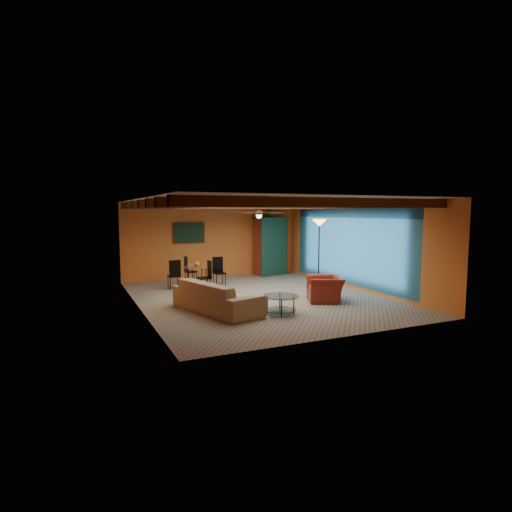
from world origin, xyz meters
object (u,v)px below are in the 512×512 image
coffee_table (281,305)px  potted_plant (271,212)px  armoire (271,247)px  sofa (217,296)px  dining_table (197,273)px  floor_lamp (319,254)px  vase (197,255)px  armchair (325,289)px

coffee_table → potted_plant: 6.51m
armoire → sofa: bearing=-142.3°
dining_table → armoire: size_ratio=0.84×
armoire → floor_lamp: 3.16m
potted_plant → vase: potted_plant is taller
sofa → coffee_table: 1.55m
dining_table → sofa: bearing=-98.2°
armchair → dining_table: bearing=-119.0°
sofa → dining_table: (0.48, 3.30, 0.10)m
potted_plant → vase: size_ratio=2.79×
sofa → dining_table: size_ratio=1.41×
armchair → vase: vase is taller
potted_plant → sofa: bearing=-128.7°
armoire → vase: bearing=-170.3°
sofa → dining_table: 3.34m
sofa → floor_lamp: floor_lamp is taller
sofa → coffee_table: sofa is taller
armchair → armoire: (0.77, 4.83, 0.73)m
coffee_table → potted_plant: size_ratio=1.77×
sofa → potted_plant: 6.38m
armchair → dining_table: size_ratio=0.57×
sofa → armoire: (3.79, 4.73, 0.69)m
floor_lamp → vase: size_ratio=12.22×
coffee_table → floor_lamp: (2.62, 2.45, 0.86)m
coffee_table → armoire: (2.52, 5.61, 0.83)m
coffee_table → armoire: size_ratio=0.41×
sofa → coffee_table: (1.27, -0.87, -0.14)m
potted_plant → armchair: bearing=-99.0°
dining_table → armoire: armoire is taller
armchair → floor_lamp: size_ratio=0.47×
potted_plant → dining_table: bearing=-156.7°
coffee_table → dining_table: bearing=100.7°
sofa → potted_plant: bearing=-55.2°
armchair → potted_plant: (0.77, 4.83, 2.03)m
coffee_table → floor_lamp: 3.69m
armchair → coffee_table: armchair is taller
armchair → dining_table: (-2.55, 3.40, 0.13)m
vase → coffee_table: bearing=-79.3°
coffee_table → armchair: bearing=24.0°
sofa → potted_plant: potted_plant is taller
armchair → dining_table: 4.25m
floor_lamp → vase: (-3.42, 1.73, -0.07)m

